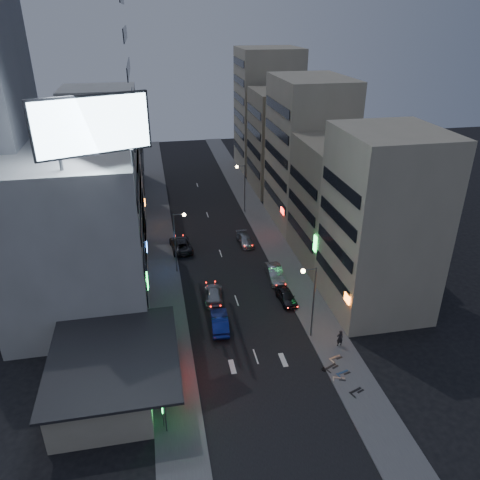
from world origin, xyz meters
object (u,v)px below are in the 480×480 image
object	(u,v)px
parked_car_right_mid	(275,273)
scooter_blue	(348,365)
parked_car_left	(181,244)
road_car_silver	(214,294)
scooter_silver_b	(340,350)
scooter_black_b	(335,358)
scooter_silver_a	(346,373)
scooter_black_a	(361,382)
road_car_blue	(220,321)
person	(340,338)
parked_car_right_far	(245,240)
parked_car_right_near	(286,296)

from	to	relation	value
parked_car_right_mid	scooter_blue	distance (m)	17.61
parked_car_left	road_car_silver	size ratio (longest dim) A/B	1.18
parked_car_right_mid	scooter_silver_b	distance (m)	15.50
scooter_blue	scooter_black_b	world-z (taller)	scooter_black_b
scooter_silver_a	scooter_silver_b	distance (m)	3.22
scooter_silver_a	scooter_silver_b	xyz separation A→B (m)	(0.65, 3.16, 0.05)
parked_car_left	scooter_black_a	size ratio (longest dim) A/B	2.98
road_car_blue	scooter_black_a	xyz separation A→B (m)	(10.93, -11.13, -0.10)
road_car_blue	scooter_black_b	xyz separation A→B (m)	(9.87, -7.74, -0.10)
road_car_blue	person	world-z (taller)	person
road_car_silver	scooter_blue	size ratio (longest dim) A/B	2.58
parked_car_right_far	person	world-z (taller)	person
parked_car_left	road_car_blue	size ratio (longest dim) A/B	1.17
parked_car_right_mid	scooter_black_a	world-z (taller)	parked_car_right_mid
parked_car_right_near	road_car_blue	size ratio (longest dim) A/B	0.84
road_car_silver	scooter_black_a	xyz separation A→B (m)	(10.77, -16.70, 0.00)
person	scooter_black_a	world-z (taller)	person
scooter_black_b	scooter_silver_b	bearing A→B (deg)	-64.03
road_car_silver	parked_car_right_far	bearing A→B (deg)	-108.56
parked_car_right_near	parked_car_left	bearing A→B (deg)	121.85
road_car_silver	person	size ratio (longest dim) A/B	2.72
scooter_silver_b	scooter_black_b	bearing A→B (deg)	122.23
road_car_silver	scooter_blue	xyz separation A→B (m)	(10.54, -14.36, -0.01)
scooter_silver_a	scooter_black_b	bearing A→B (deg)	28.53
scooter_silver_b	person	bearing A→B (deg)	-39.89
parked_car_left	scooter_black_b	distance (m)	29.51
parked_car_right_near	parked_car_right_mid	bearing A→B (deg)	86.83
parked_car_right_near	scooter_black_b	xyz separation A→B (m)	(1.53, -11.24, 0.01)
parked_car_right_near	scooter_silver_b	bearing A→B (deg)	-79.70
parked_car_right_mid	scooter_blue	bearing A→B (deg)	-79.53
scooter_silver_a	road_car_silver	bearing A→B (deg)	54.47
scooter_black_b	scooter_silver_b	size ratio (longest dim) A/B	1.05
person	scooter_silver_a	xyz separation A→B (m)	(-1.17, -4.48, -0.39)
parked_car_right_mid	scooter_black_a	size ratio (longest dim) A/B	2.51
road_car_blue	scooter_blue	distance (m)	13.85
scooter_black_a	parked_car_right_near	bearing A→B (deg)	-10.72
parked_car_left	scooter_silver_a	bearing A→B (deg)	108.97
parked_car_left	road_car_blue	distance (m)	19.20
parked_car_right_far	road_car_silver	distance (m)	14.93
road_car_blue	scooter_silver_b	size ratio (longest dim) A/B	2.66
scooter_blue	parked_car_right_mid	bearing A→B (deg)	-7.24
road_car_silver	person	world-z (taller)	person
parked_car_right_far	scooter_blue	size ratio (longest dim) A/B	2.36
parked_car_right_near	parked_car_right_mid	xyz separation A→B (m)	(0.00, 5.16, 0.10)
road_car_blue	scooter_black_a	world-z (taller)	road_car_blue
person	scooter_silver_a	distance (m)	4.64
parked_car_right_near	scooter_black_a	size ratio (longest dim) A/B	2.14
parked_car_right_mid	road_car_blue	bearing A→B (deg)	-131.18
scooter_black_b	scooter_silver_b	distance (m)	1.41
parked_car_left	scooter_silver_b	distance (m)	28.93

